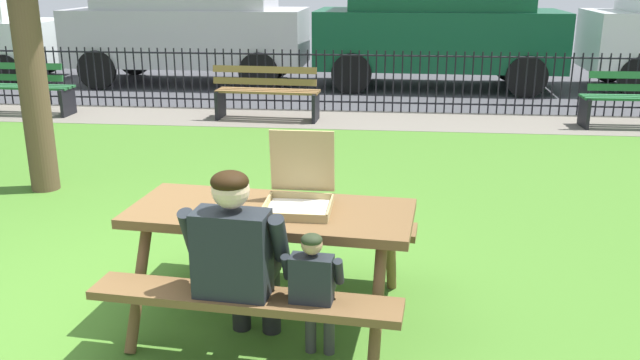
{
  "coord_description": "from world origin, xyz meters",
  "views": [
    {
      "loc": [
        1.76,
        -4.03,
        2.21
      ],
      "look_at": [
        1.28,
        0.64,
        0.75
      ],
      "focal_mm": 37.64,
      "sensor_mm": 36.0,
      "label": 1
    }
  ],
  "objects_px": {
    "child_at_table": "(314,286)",
    "park_bench_right": "(639,100)",
    "picnic_table_foreground": "(271,234)",
    "park_bench_center": "(267,93)",
    "parked_car_center": "(438,20)",
    "adult_at_table": "(238,256)",
    "pizza_box_open": "(300,190)",
    "park_bench_left": "(21,89)",
    "parked_car_left": "(189,19)"
  },
  "relations": [
    {
      "from": "park_bench_left",
      "to": "parked_car_left",
      "type": "xyz_separation_m",
      "value": [
        1.8,
        3.41,
        0.89
      ]
    },
    {
      "from": "child_at_table",
      "to": "parked_car_center",
      "type": "height_order",
      "value": "parked_car_center"
    },
    {
      "from": "adult_at_table",
      "to": "pizza_box_open",
      "type": "bearing_deg",
      "value": 63.09
    },
    {
      "from": "adult_at_table",
      "to": "parked_car_center",
      "type": "bearing_deg",
      "value": 80.18
    },
    {
      "from": "adult_at_table",
      "to": "park_bench_center",
      "type": "bearing_deg",
      "value": 98.91
    },
    {
      "from": "pizza_box_open",
      "to": "park_bench_right",
      "type": "relative_size",
      "value": 0.3
    },
    {
      "from": "parked_car_center",
      "to": "park_bench_left",
      "type": "bearing_deg",
      "value": -153.3
    },
    {
      "from": "park_bench_center",
      "to": "child_at_table",
      "type": "bearing_deg",
      "value": -77.49
    },
    {
      "from": "picnic_table_foreground",
      "to": "parked_car_center",
      "type": "relative_size",
      "value": 0.41
    },
    {
      "from": "park_bench_right",
      "to": "parked_car_center",
      "type": "height_order",
      "value": "parked_car_center"
    },
    {
      "from": "child_at_table",
      "to": "park_bench_left",
      "type": "xyz_separation_m",
      "value": [
        -5.48,
        6.72,
        -0.1
      ]
    },
    {
      "from": "pizza_box_open",
      "to": "park_bench_right",
      "type": "xyz_separation_m",
      "value": [
        4.19,
        6.09,
        -0.47
      ]
    },
    {
      "from": "park_bench_left",
      "to": "picnic_table_foreground",
      "type": "bearing_deg",
      "value": -50.16
    },
    {
      "from": "park_bench_center",
      "to": "picnic_table_foreground",
      "type": "bearing_deg",
      "value": -79.43
    },
    {
      "from": "park_bench_left",
      "to": "park_bench_center",
      "type": "bearing_deg",
      "value": 0.0
    },
    {
      "from": "picnic_table_foreground",
      "to": "parked_car_center",
      "type": "distance_m",
      "value": 9.73
    },
    {
      "from": "adult_at_table",
      "to": "parked_car_center",
      "type": "height_order",
      "value": "parked_car_center"
    },
    {
      "from": "adult_at_table",
      "to": "park_bench_right",
      "type": "relative_size",
      "value": 0.74
    },
    {
      "from": "adult_at_table",
      "to": "park_bench_center",
      "type": "relative_size",
      "value": 0.73
    },
    {
      "from": "picnic_table_foreground",
      "to": "pizza_box_open",
      "type": "height_order",
      "value": "pizza_box_open"
    },
    {
      "from": "park_bench_center",
      "to": "park_bench_right",
      "type": "xyz_separation_m",
      "value": [
        5.52,
        -0.0,
        0.0
      ]
    },
    {
      "from": "park_bench_left",
      "to": "parked_car_left",
      "type": "distance_m",
      "value": 3.95
    },
    {
      "from": "picnic_table_foreground",
      "to": "park_bench_center",
      "type": "relative_size",
      "value": 1.19
    },
    {
      "from": "picnic_table_foreground",
      "to": "adult_at_table",
      "type": "height_order",
      "value": "adult_at_table"
    },
    {
      "from": "child_at_table",
      "to": "parked_car_left",
      "type": "distance_m",
      "value": 10.81
    },
    {
      "from": "parked_car_left",
      "to": "park_bench_right",
      "type": "bearing_deg",
      "value": -23.84
    },
    {
      "from": "pizza_box_open",
      "to": "park_bench_center",
      "type": "bearing_deg",
      "value": 102.28
    },
    {
      "from": "park_bench_right",
      "to": "parked_car_center",
      "type": "relative_size",
      "value": 0.34
    },
    {
      "from": "picnic_table_foreground",
      "to": "park_bench_center",
      "type": "distance_m",
      "value": 6.27
    },
    {
      "from": "parked_car_left",
      "to": "parked_car_center",
      "type": "relative_size",
      "value": 0.99
    },
    {
      "from": "adult_at_table",
      "to": "parked_car_left",
      "type": "height_order",
      "value": "parked_car_left"
    },
    {
      "from": "child_at_table",
      "to": "park_bench_right",
      "type": "relative_size",
      "value": 0.54
    },
    {
      "from": "picnic_table_foreground",
      "to": "child_at_table",
      "type": "distance_m",
      "value": 0.66
    },
    {
      "from": "picnic_table_foreground",
      "to": "park_bench_right",
      "type": "height_order",
      "value": "park_bench_right"
    },
    {
      "from": "child_at_table",
      "to": "pizza_box_open",
      "type": "bearing_deg",
      "value": 104.67
    },
    {
      "from": "pizza_box_open",
      "to": "parked_car_center",
      "type": "bearing_deg",
      "value": 81.27
    },
    {
      "from": "adult_at_table",
      "to": "parked_car_center",
      "type": "xyz_separation_m",
      "value": [
        1.74,
        10.06,
        0.65
      ]
    },
    {
      "from": "picnic_table_foreground",
      "to": "park_bench_center",
      "type": "xyz_separation_m",
      "value": [
        -1.15,
        6.16,
        -0.18
      ]
    },
    {
      "from": "parked_car_center",
      "to": "adult_at_table",
      "type": "bearing_deg",
      "value": -99.82
    },
    {
      "from": "picnic_table_foreground",
      "to": "pizza_box_open",
      "type": "bearing_deg",
      "value": 20.24
    },
    {
      "from": "child_at_table",
      "to": "park_bench_right",
      "type": "xyz_separation_m",
      "value": [
        4.03,
        6.72,
        -0.1
      ]
    },
    {
      "from": "park_bench_center",
      "to": "parked_car_center",
      "type": "xyz_separation_m",
      "value": [
        2.79,
        3.41,
        0.89
      ]
    },
    {
      "from": "adult_at_table",
      "to": "park_bench_center",
      "type": "distance_m",
      "value": 6.74
    },
    {
      "from": "picnic_table_foreground",
      "to": "park_bench_right",
      "type": "bearing_deg",
      "value": 54.64
    },
    {
      "from": "pizza_box_open",
      "to": "park_bench_left",
      "type": "xyz_separation_m",
      "value": [
        -5.32,
        6.09,
        -0.47
      ]
    },
    {
      "from": "pizza_box_open",
      "to": "parked_car_center",
      "type": "relative_size",
      "value": 0.1
    },
    {
      "from": "park_bench_left",
      "to": "park_bench_center",
      "type": "xyz_separation_m",
      "value": [
        3.99,
        0.0,
        0.0
      ]
    },
    {
      "from": "park_bench_center",
      "to": "park_bench_right",
      "type": "height_order",
      "value": "same"
    },
    {
      "from": "park_bench_left",
      "to": "parked_car_left",
      "type": "height_order",
      "value": "parked_car_left"
    },
    {
      "from": "park_bench_right",
      "to": "pizza_box_open",
      "type": "bearing_deg",
      "value": -124.53
    }
  ]
}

